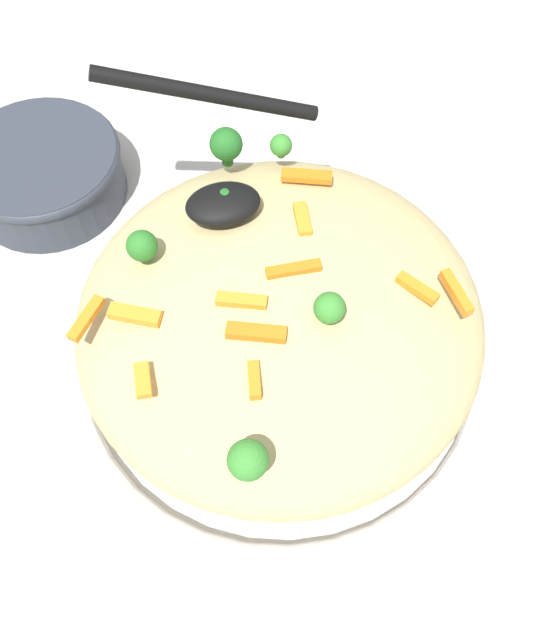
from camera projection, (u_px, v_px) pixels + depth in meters
ground_plane at (280, 367)px, 0.59m from camera, size 2.40×2.40×0.00m
serving_bowl at (280, 355)px, 0.57m from camera, size 0.35×0.35×0.04m
pasta_mound at (280, 318)px, 0.52m from camera, size 0.31×0.31×0.10m
carrot_piece_0 at (254, 380)px, 0.44m from camera, size 0.01×0.03×0.01m
carrot_piece_1 at (293, 270)px, 0.48m from camera, size 0.04×0.01×0.01m
carrot_piece_2 at (134, 311)px, 0.47m from camera, size 0.04×0.03×0.01m
carrot_piece_3 at (241, 301)px, 0.47m from camera, size 0.04×0.02×0.01m
carrot_piece_4 at (307, 176)px, 0.54m from camera, size 0.04×0.02×0.01m
carrot_piece_5 at (256, 333)px, 0.46m from camera, size 0.04×0.02×0.01m
carrot_piece_6 at (417, 288)px, 0.48m from camera, size 0.03×0.03×0.01m
carrot_piece_7 at (456, 292)px, 0.48m from camera, size 0.01×0.04×0.01m
carrot_piece_8 at (86, 318)px, 0.47m from camera, size 0.03×0.03×0.01m
carrot_piece_9 at (302, 220)px, 0.51m from camera, size 0.01×0.03×0.01m
carrot_piece_10 at (143, 380)px, 0.45m from camera, size 0.01×0.02×0.01m
broccoli_floret_0 at (225, 201)px, 0.51m from camera, size 0.02×0.02×0.02m
broccoli_floret_1 at (248, 460)px, 0.40m from camera, size 0.03×0.03×0.03m
broccoli_floret_2 at (329, 308)px, 0.45m from camera, size 0.02×0.02×0.02m
broccoli_floret_3 at (142, 246)px, 0.49m from camera, size 0.02×0.02×0.03m
broccoli_floret_4 at (281, 146)px, 0.54m from camera, size 0.02×0.02×0.02m
broccoli_floret_5 at (226, 145)px, 0.53m from camera, size 0.03×0.03×0.03m
serving_spoon at (218, 161)px, 0.51m from camera, size 0.17×0.12×0.07m
companion_bowl at (43, 171)px, 0.66m from camera, size 0.16×0.16×0.06m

